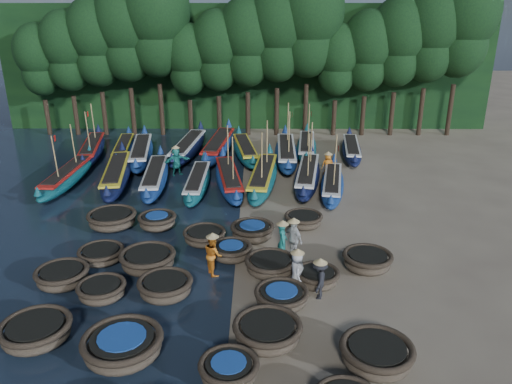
{
  "coord_description": "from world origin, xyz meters",
  "views": [
    {
      "loc": [
        0.94,
        -19.43,
        10.14
      ],
      "look_at": [
        0.83,
        3.61,
        1.3
      ],
      "focal_mm": 35.0,
      "sensor_mm": 36.0,
      "label": 1
    }
  ],
  "objects_px": {
    "coracle_5": "(36,331)",
    "fisherman_5": "(176,161)",
    "coracle_8": "(268,332)",
    "coracle_20": "(112,219)",
    "coracle_14": "(317,277)",
    "coracle_18": "(270,265)",
    "long_boat_16": "(306,147)",
    "coracle_6": "(123,346)",
    "coracle_13": "(282,297)",
    "coracle_15": "(101,254)",
    "long_boat_2": "(116,175)",
    "coracle_22": "(205,236)",
    "coracle_23": "(252,231)",
    "long_boat_8": "(332,184)",
    "coracle_12": "(165,287)",
    "long_boat_3": "(155,177)",
    "fisherman_4": "(293,238)",
    "coracle_16": "(148,260)",
    "long_boat_10": "(124,149)",
    "fisherman_1": "(282,240)",
    "long_boat_7": "(307,175)",
    "long_boat_17": "(351,150)",
    "long_boat_11": "(141,152)",
    "coracle_7": "(229,370)",
    "long_boat_12": "(188,147)",
    "long_boat_1": "(68,176)",
    "fisherman_6": "(328,164)",
    "coracle_11": "(102,290)",
    "fisherman_2": "(213,253)",
    "long_boat_14": "(245,150)",
    "coracle_19": "(367,261)",
    "coracle_24": "(304,220)",
    "long_boat_9": "(92,149)",
    "long_boat_5": "(229,179)",
    "coracle_9": "(377,355)",
    "coracle_17": "(231,251)",
    "coracle_10": "(62,276)",
    "fisherman_3": "(319,278)",
    "long_boat_15": "(286,153)"
  },
  "relations": [
    {
      "from": "coracle_5",
      "to": "fisherman_5",
      "type": "distance_m",
      "value": 16.5
    },
    {
      "from": "coracle_8",
      "to": "coracle_20",
      "type": "xyz_separation_m",
      "value": [
        -7.25,
        8.57,
        0.02
      ]
    },
    {
      "from": "coracle_14",
      "to": "coracle_18",
      "type": "relative_size",
      "value": 0.81
    },
    {
      "from": "coracle_8",
      "to": "long_boat_16",
      "type": "xyz_separation_m",
      "value": [
        3.09,
        20.92,
        0.09
      ]
    },
    {
      "from": "coracle_6",
      "to": "coracle_13",
      "type": "distance_m",
      "value": 5.66
    },
    {
      "from": "coracle_15",
      "to": "long_boat_2",
      "type": "bearing_deg",
      "value": 101.26
    },
    {
      "from": "coracle_22",
      "to": "coracle_23",
      "type": "height_order",
      "value": "coracle_23"
    },
    {
      "from": "long_boat_2",
      "to": "coracle_5",
      "type": "bearing_deg",
      "value": -93.57
    },
    {
      "from": "long_boat_8",
      "to": "fisherman_5",
      "type": "bearing_deg",
      "value": 171.42
    },
    {
      "from": "coracle_12",
      "to": "long_boat_3",
      "type": "height_order",
      "value": "long_boat_3"
    },
    {
      "from": "fisherman_4",
      "to": "coracle_16",
      "type": "bearing_deg",
      "value": -117.51
    },
    {
      "from": "long_boat_10",
      "to": "fisherman_1",
      "type": "height_order",
      "value": "fisherman_1"
    },
    {
      "from": "fisherman_1",
      "to": "long_boat_7",
      "type": "bearing_deg",
      "value": -9.81
    },
    {
      "from": "long_boat_17",
      "to": "coracle_16",
      "type": "bearing_deg",
      "value": -117.75
    },
    {
      "from": "long_boat_11",
      "to": "fisherman_4",
      "type": "distance_m",
      "value": 16.6
    },
    {
      "from": "coracle_7",
      "to": "long_boat_2",
      "type": "distance_m",
      "value": 18.06
    },
    {
      "from": "coracle_14",
      "to": "coracle_15",
      "type": "distance_m",
      "value": 8.91
    },
    {
      "from": "coracle_8",
      "to": "long_boat_12",
      "type": "bearing_deg",
      "value": 104.21
    },
    {
      "from": "long_boat_3",
      "to": "long_boat_8",
      "type": "bearing_deg",
      "value": -10.66
    },
    {
      "from": "long_boat_1",
      "to": "long_boat_10",
      "type": "bearing_deg",
      "value": 75.86
    },
    {
      "from": "long_boat_17",
      "to": "fisherman_6",
      "type": "relative_size",
      "value": 4.25
    },
    {
      "from": "coracle_5",
      "to": "coracle_15",
      "type": "height_order",
      "value": "coracle_5"
    },
    {
      "from": "coracle_7",
      "to": "long_boat_7",
      "type": "relative_size",
      "value": 0.22
    },
    {
      "from": "coracle_11",
      "to": "fisherman_2",
      "type": "distance_m",
      "value": 4.35
    },
    {
      "from": "coracle_7",
      "to": "coracle_12",
      "type": "height_order",
      "value": "coracle_12"
    },
    {
      "from": "long_boat_14",
      "to": "fisherman_4",
      "type": "xyz_separation_m",
      "value": [
        2.38,
        -14.38,
        0.39
      ]
    },
    {
      "from": "coracle_19",
      "to": "coracle_24",
      "type": "bearing_deg",
      "value": 118.69
    },
    {
      "from": "coracle_8",
      "to": "long_boat_2",
      "type": "xyz_separation_m",
      "value": [
        -8.68,
        14.73,
        0.14
      ]
    },
    {
      "from": "coracle_11",
      "to": "coracle_19",
      "type": "relative_size",
      "value": 0.8
    },
    {
      "from": "coracle_16",
      "to": "coracle_22",
      "type": "distance_m",
      "value": 3.11
    },
    {
      "from": "fisherman_2",
      "to": "long_boat_9",
      "type": "bearing_deg",
      "value": 6.83
    },
    {
      "from": "coracle_19",
      "to": "long_boat_16",
      "type": "relative_size",
      "value": 0.29
    },
    {
      "from": "coracle_22",
      "to": "fisherman_5",
      "type": "distance_m",
      "value": 9.85
    },
    {
      "from": "long_boat_9",
      "to": "long_boat_1",
      "type": "bearing_deg",
      "value": -96.4
    },
    {
      "from": "coracle_6",
      "to": "long_boat_1",
      "type": "bearing_deg",
      "value": 115.02
    },
    {
      "from": "long_boat_1",
      "to": "long_boat_5",
      "type": "xyz_separation_m",
      "value": [
        9.47,
        -0.38,
        0.01
      ]
    },
    {
      "from": "coracle_14",
      "to": "fisherman_2",
      "type": "height_order",
      "value": "fisherman_2"
    },
    {
      "from": "coracle_9",
      "to": "long_boat_17",
      "type": "relative_size",
      "value": 0.3
    },
    {
      "from": "coracle_6",
      "to": "long_boat_8",
      "type": "xyz_separation_m",
      "value": [
        8.24,
        14.13,
        0.02
      ]
    },
    {
      "from": "coracle_23",
      "to": "coracle_16",
      "type": "bearing_deg",
      "value": -146.73
    },
    {
      "from": "coracle_15",
      "to": "coracle_17",
      "type": "bearing_deg",
      "value": 2.46
    },
    {
      "from": "long_boat_8",
      "to": "long_boat_11",
      "type": "xyz_separation_m",
      "value": [
        -12.11,
        5.98,
        0.09
      ]
    },
    {
      "from": "long_boat_12",
      "to": "coracle_16",
      "type": "bearing_deg",
      "value": -82.24
    },
    {
      "from": "coracle_5",
      "to": "fisherman_4",
      "type": "relative_size",
      "value": 1.18
    },
    {
      "from": "coracle_15",
      "to": "coracle_10",
      "type": "bearing_deg",
      "value": -116.6
    },
    {
      "from": "coracle_8",
      "to": "long_boat_5",
      "type": "relative_size",
      "value": 0.32
    },
    {
      "from": "long_boat_14",
      "to": "long_boat_7",
      "type": "bearing_deg",
      "value": -63.51
    },
    {
      "from": "long_boat_3",
      "to": "fisherman_3",
      "type": "distance_m",
      "value": 14.37
    },
    {
      "from": "coracle_12",
      "to": "long_boat_5",
      "type": "xyz_separation_m",
      "value": [
        1.66,
        11.52,
        0.1
      ]
    },
    {
      "from": "long_boat_15",
      "to": "fisherman_5",
      "type": "xyz_separation_m",
      "value": [
        -6.95,
        -2.9,
        0.34
      ]
    }
  ]
}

